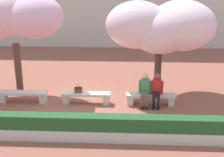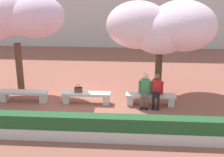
{
  "view_description": "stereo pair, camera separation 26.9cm",
  "coord_description": "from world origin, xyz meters",
  "px_view_note": "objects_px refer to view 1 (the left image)",
  "views": [
    {
      "loc": [
        1.62,
        -11.49,
        4.8
      ],
      "look_at": [
        1.02,
        0.2,
        1.0
      ],
      "focal_mm": 50.0,
      "sensor_mm": 36.0,
      "label": 1
    },
    {
      "loc": [
        1.89,
        -11.47,
        4.8
      ],
      "look_at": [
        1.02,
        0.2,
        1.0
      ],
      "focal_mm": 50.0,
      "sensor_mm": 36.0,
      "label": 2
    }
  ],
  "objects_px": {
    "stone_bench_west_end": "(23,95)",
    "stone_bench_center": "(151,97)",
    "cherry_tree_main": "(162,27)",
    "stone_bench_near_west": "(86,96)",
    "person_seated_right": "(157,89)",
    "handbag": "(78,90)",
    "cherry_tree_secondary": "(11,16)",
    "person_seated_left": "(145,88)"
  },
  "relations": [
    {
      "from": "cherry_tree_main",
      "to": "cherry_tree_secondary",
      "type": "bearing_deg",
      "value": -176.11
    },
    {
      "from": "person_seated_left",
      "to": "handbag",
      "type": "relative_size",
      "value": 3.81
    },
    {
      "from": "stone_bench_center",
      "to": "cherry_tree_secondary",
      "type": "height_order",
      "value": "cherry_tree_secondary"
    },
    {
      "from": "stone_bench_center",
      "to": "handbag",
      "type": "height_order",
      "value": "handbag"
    },
    {
      "from": "person_seated_left",
      "to": "person_seated_right",
      "type": "height_order",
      "value": "same"
    },
    {
      "from": "stone_bench_near_west",
      "to": "person_seated_left",
      "type": "height_order",
      "value": "person_seated_left"
    },
    {
      "from": "handbag",
      "to": "person_seated_right",
      "type": "bearing_deg",
      "value": -0.88
    },
    {
      "from": "cherry_tree_main",
      "to": "cherry_tree_secondary",
      "type": "xyz_separation_m",
      "value": [
        -6.12,
        -0.42,
        0.45
      ]
    },
    {
      "from": "person_seated_left",
      "to": "person_seated_right",
      "type": "xyz_separation_m",
      "value": [
        0.45,
        0.0,
        0.0
      ]
    },
    {
      "from": "cherry_tree_main",
      "to": "stone_bench_near_west",
      "type": "bearing_deg",
      "value": -155.48
    },
    {
      "from": "person_seated_right",
      "to": "handbag",
      "type": "bearing_deg",
      "value": 179.12
    },
    {
      "from": "stone_bench_near_west",
      "to": "person_seated_left",
      "type": "xyz_separation_m",
      "value": [
        2.32,
        -0.05,
        0.39
      ]
    },
    {
      "from": "stone_bench_west_end",
      "to": "stone_bench_center",
      "type": "relative_size",
      "value": 1.0
    },
    {
      "from": "stone_bench_west_end",
      "to": "person_seated_left",
      "type": "height_order",
      "value": "person_seated_left"
    },
    {
      "from": "person_seated_right",
      "to": "cherry_tree_secondary",
      "type": "height_order",
      "value": "cherry_tree_secondary"
    },
    {
      "from": "stone_bench_center",
      "to": "person_seated_right",
      "type": "bearing_deg",
      "value": -13.64
    },
    {
      "from": "person_seated_right",
      "to": "handbag",
      "type": "height_order",
      "value": "person_seated_right"
    },
    {
      "from": "stone_bench_center",
      "to": "cherry_tree_main",
      "type": "xyz_separation_m",
      "value": [
        0.47,
        1.38,
        2.56
      ]
    },
    {
      "from": "person_seated_left",
      "to": "person_seated_right",
      "type": "distance_m",
      "value": 0.45
    },
    {
      "from": "stone_bench_west_end",
      "to": "handbag",
      "type": "bearing_deg",
      "value": -0.15
    },
    {
      "from": "stone_bench_west_end",
      "to": "cherry_tree_secondary",
      "type": "bearing_deg",
      "value": 119.9
    },
    {
      "from": "stone_bench_center",
      "to": "person_seated_left",
      "type": "distance_m",
      "value": 0.46
    },
    {
      "from": "stone_bench_center",
      "to": "person_seated_left",
      "type": "xyz_separation_m",
      "value": [
        -0.23,
        -0.05,
        0.39
      ]
    },
    {
      "from": "handbag",
      "to": "stone_bench_center",
      "type": "bearing_deg",
      "value": 0.12
    },
    {
      "from": "stone_bench_center",
      "to": "cherry_tree_main",
      "type": "distance_m",
      "value": 2.95
    },
    {
      "from": "person_seated_right",
      "to": "handbag",
      "type": "distance_m",
      "value": 3.08
    },
    {
      "from": "cherry_tree_main",
      "to": "cherry_tree_secondary",
      "type": "relative_size",
      "value": 1.04
    },
    {
      "from": "stone_bench_center",
      "to": "cherry_tree_secondary",
      "type": "bearing_deg",
      "value": 170.36
    },
    {
      "from": "stone_bench_west_end",
      "to": "person_seated_left",
      "type": "distance_m",
      "value": 4.89
    },
    {
      "from": "person_seated_left",
      "to": "stone_bench_center",
      "type": "bearing_deg",
      "value": 13.03
    },
    {
      "from": "stone_bench_near_west",
      "to": "cherry_tree_main",
      "type": "distance_m",
      "value": 4.19
    },
    {
      "from": "stone_bench_near_west",
      "to": "stone_bench_center",
      "type": "distance_m",
      "value": 2.55
    },
    {
      "from": "person_seated_left",
      "to": "stone_bench_west_end",
      "type": "bearing_deg",
      "value": 179.37
    },
    {
      "from": "handbag",
      "to": "cherry_tree_secondary",
      "type": "relative_size",
      "value": 0.08
    },
    {
      "from": "person_seated_right",
      "to": "cherry_tree_secondary",
      "type": "bearing_deg",
      "value": 170.21
    },
    {
      "from": "cherry_tree_main",
      "to": "cherry_tree_secondary",
      "type": "distance_m",
      "value": 6.15
    },
    {
      "from": "handbag",
      "to": "cherry_tree_secondary",
      "type": "height_order",
      "value": "cherry_tree_secondary"
    },
    {
      "from": "handbag",
      "to": "cherry_tree_main",
      "type": "distance_m",
      "value": 4.27
    },
    {
      "from": "cherry_tree_secondary",
      "to": "person_seated_left",
      "type": "bearing_deg",
      "value": -10.59
    },
    {
      "from": "stone_bench_near_west",
      "to": "person_seated_right",
      "type": "height_order",
      "value": "person_seated_right"
    },
    {
      "from": "stone_bench_west_end",
      "to": "handbag",
      "type": "xyz_separation_m",
      "value": [
        2.25,
        -0.01,
        0.27
      ]
    },
    {
      "from": "handbag",
      "to": "person_seated_left",
      "type": "bearing_deg",
      "value": -1.04
    }
  ]
}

